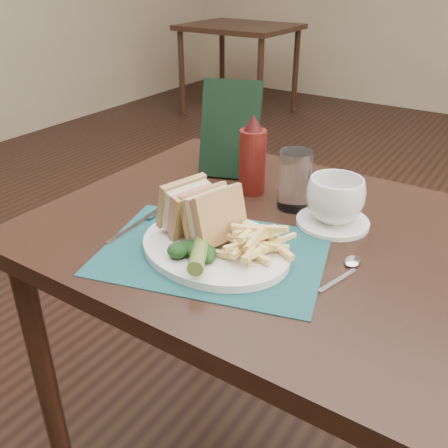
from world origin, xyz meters
name	(u,v)px	position (x,y,z in m)	size (l,w,h in m)	color
floor	(323,355)	(0.00, 0.00, 0.00)	(7.00, 7.00, 0.00)	black
table_main	(255,359)	(0.00, -0.50, 0.38)	(0.90, 0.75, 0.75)	black
table_bg_left	(239,70)	(-1.91, 2.49, 0.38)	(0.90, 0.75, 0.75)	black
placemat	(213,252)	(-0.02, -0.65, 0.75)	(0.41, 0.29, 0.00)	#17494A
plate	(215,248)	(-0.01, -0.65, 0.76)	(0.30, 0.24, 0.01)	white
sandwich_half_a	(181,203)	(-0.11, -0.62, 0.82)	(0.06, 0.10, 0.09)	tan
sandwich_half_b	(207,211)	(-0.04, -0.63, 0.82)	(0.06, 0.11, 0.10)	tan
kale_garnish	(196,251)	(-0.02, -0.70, 0.78)	(0.11, 0.08, 0.03)	black
pickle_spear	(199,251)	(0.00, -0.71, 0.79)	(0.03, 0.03, 0.12)	#54762D
fries_pile	(250,239)	(0.05, -0.63, 0.79)	(0.18, 0.20, 0.05)	#FFDF7F
fork	(137,223)	(-0.20, -0.65, 0.76)	(0.03, 0.17, 0.01)	silver
spoon	(343,272)	(0.22, -0.59, 0.76)	(0.03, 0.15, 0.01)	silver
saucer	(333,222)	(0.13, -0.42, 0.76)	(0.15, 0.15, 0.01)	white
coffee_cup	(335,200)	(0.13, -0.42, 0.81)	(0.12, 0.12, 0.09)	white
drinking_glass	(295,180)	(0.02, -0.39, 0.81)	(0.07, 0.07, 0.13)	white
ketchup_bottle	(253,155)	(-0.10, -0.37, 0.84)	(0.06, 0.06, 0.19)	#54120E
check_presenter	(230,129)	(-0.20, -0.30, 0.87)	(0.15, 0.02, 0.24)	black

